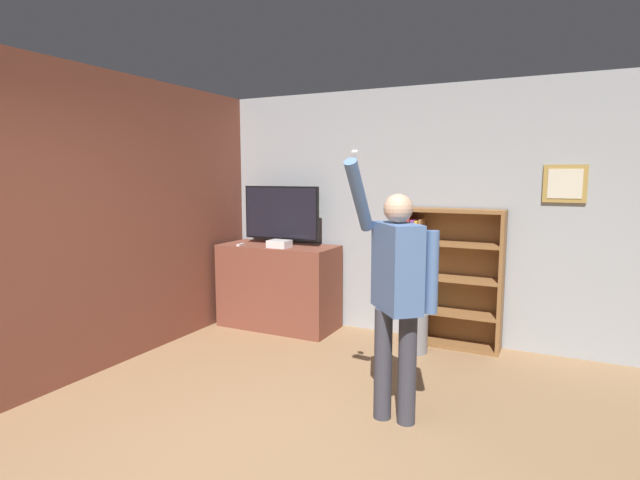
% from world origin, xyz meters
% --- Properties ---
extents(wall_back, '(6.13, 0.09, 2.70)m').
position_xyz_m(wall_back, '(0.01, 3.20, 1.35)').
color(wall_back, '#9EA3A8').
rests_on(wall_back, ground_plane).
extents(wall_side_brick, '(0.06, 4.77, 2.70)m').
position_xyz_m(wall_side_brick, '(-2.10, 1.58, 1.35)').
color(wall_side_brick, brown).
rests_on(wall_side_brick, ground_plane).
extents(tv_ledge, '(1.35, 0.62, 0.97)m').
position_xyz_m(tv_ledge, '(-1.31, 2.80, 0.48)').
color(tv_ledge, brown).
rests_on(tv_ledge, ground_plane).
extents(television, '(0.96, 0.22, 0.68)m').
position_xyz_m(television, '(-1.31, 2.87, 1.31)').
color(television, black).
rests_on(television, tv_ledge).
extents(game_console, '(0.23, 0.19, 0.08)m').
position_xyz_m(game_console, '(-1.20, 2.64, 1.01)').
color(game_console, white).
rests_on(game_console, tv_ledge).
extents(remote_loose, '(0.05, 0.14, 0.02)m').
position_xyz_m(remote_loose, '(-1.68, 2.58, 0.98)').
color(remote_loose, white).
rests_on(remote_loose, tv_ledge).
extents(bookshelf, '(0.99, 0.28, 1.43)m').
position_xyz_m(bookshelf, '(0.55, 3.02, 0.69)').
color(bookshelf, brown).
rests_on(bookshelf, ground_plane).
extents(person, '(0.58, 0.55, 1.93)m').
position_xyz_m(person, '(0.60, 1.21, 0.99)').
color(person, '#383842').
rests_on(person, ground_plane).
extents(waste_bin, '(0.27, 0.27, 0.40)m').
position_xyz_m(waste_bin, '(0.35, 2.66, 0.20)').
color(waste_bin, gray).
rests_on(waste_bin, ground_plane).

